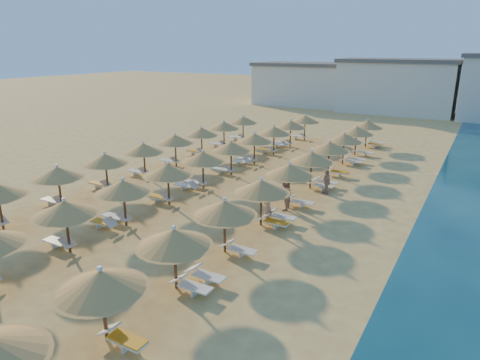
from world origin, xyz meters
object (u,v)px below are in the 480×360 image
Objects in this scene: parasol_row_west at (203,158)px; beachgoer_a at (268,207)px; beachgoer_c at (327,182)px; beachgoer_b at (284,194)px; parasol_row_east at (289,171)px.

beachgoer_a is at bearing -25.76° from parasol_row_west.
beachgoer_c is 0.89× the size of beachgoer_a.
parasol_row_west is 7.97m from beachgoer_c.
parasol_row_west is at bearing -106.29° from beachgoer_b.
beachgoer_b is (-1.13, -3.85, 0.17)m from beachgoer_c.
parasol_row_west is at bearing 180.00° from parasol_row_east.
beachgoer_a is (-1.14, -5.94, 0.09)m from beachgoer_c.
parasol_row_east is 21.93× the size of beachgoer_a.
parasol_row_west is 6.31m from beachgoer_b.
parasol_row_east reaches higher than beachgoer_a.
parasol_row_east is 1.00× the size of parasol_row_west.
parasol_row_west is (-6.02, 0.00, 0.00)m from parasol_row_east.
beachgoer_a is at bearing -53.62° from beachgoer_c.
parasol_row_west is at bearing -111.70° from beachgoer_a.
parasol_row_east is at bearing -179.98° from beachgoer_b.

